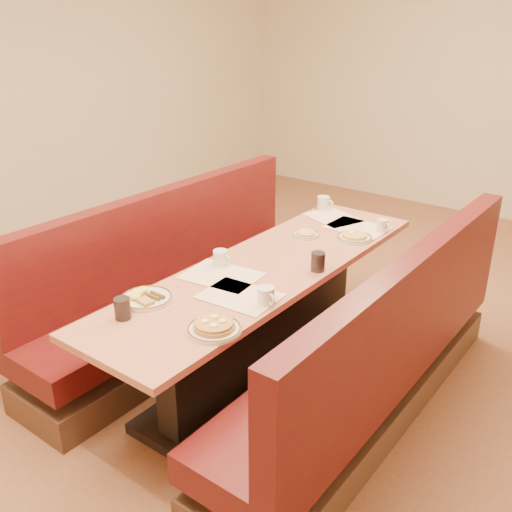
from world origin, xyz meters
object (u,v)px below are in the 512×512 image
Objects in this scene: soda_tumbler_mid at (318,262)px; booth_left at (181,291)px; eggs_plate at (146,297)px; coffee_mug_c at (382,225)px; coffee_mug_d at (324,203)px; soda_tumbler_near at (122,308)px; pancake_plate at (214,327)px; coffee_mug_b at (221,258)px; diner_table at (267,321)px; coffee_mug_a at (266,296)px; booth_right at (375,363)px.

booth_left is at bearing -173.20° from soda_tumbler_mid.
coffee_mug_c is at bearing 72.61° from eggs_plate.
coffee_mug_d is 1.23× the size of soda_tumbler_near.
coffee_mug_b reaches higher than pancake_plate.
diner_table is 0.52m from soda_tumbler_mid.
coffee_mug_a is at bearing -88.85° from soda_tumbler_mid.
booth_right is at bearing 0.00° from diner_table.
booth_right is 0.74m from coffee_mug_a.
coffee_mug_b is (0.51, -0.16, 0.44)m from booth_left.
eggs_plate is at bearing -91.44° from coffee_mug_d.
booth_left is 9.16× the size of eggs_plate.
coffee_mug_c is at bearing 89.31° from soda_tumbler_mid.
soda_tumbler_near reaches higher than coffee_mug_c.
coffee_mug_b is 1.26m from coffee_mug_d.
coffee_mug_d is at bearing 132.51° from booth_right.
soda_tumbler_near reaches higher than eggs_plate.
coffee_mug_d is at bearing 90.98° from eggs_plate.
coffee_mug_a is at bearing -138.34° from booth_right.
booth_left is 23.42× the size of coffee_mug_c.
diner_table is 20.16× the size of coffee_mug_a.
booth_right is at bearing 10.02° from coffee_mug_b.
booth_right is at bearing 37.16° from eggs_plate.
eggs_plate is (0.49, -0.74, 0.41)m from booth_left.
soda_tumbler_mid is at bearing 6.80° from booth_left.
coffee_mug_a is 0.56m from coffee_mug_b.
booth_left and booth_right have the same top height.
soda_tumbler_mid reaches higher than eggs_plate.
coffee_mug_c is at bearing 65.84° from coffee_mug_b.
soda_tumbler_near is 1.16m from soda_tumbler_mid.
booth_right reaches higher than diner_table.
soda_tumbler_mid is at bearing 30.00° from coffee_mug_b.
eggs_plate is 1.84m from coffee_mug_d.
booth_right reaches higher than soda_tumbler_mid.
eggs_plate is 2.56× the size of coffee_mug_c.
eggs_plate is at bearing -142.84° from booth_right.
pancake_plate is 0.88m from soda_tumbler_mid.
eggs_plate is at bearing -108.28° from diner_table.
coffee_mug_d reaches higher than coffee_mug_c.
diner_table is at bearing -156.29° from soda_tumbler_mid.
diner_table is 1.07m from coffee_mug_c.
coffee_mug_d is 1.19× the size of soda_tumbler_mid.
booth_right is 23.42× the size of coffee_mug_c.
eggs_plate is (-0.24, -0.74, 0.39)m from diner_table.
diner_table is at bearing 180.00° from booth_right.
booth_right is 22.10× the size of soda_tumbler_mid.
pancake_plate is at bearing 22.10° from soda_tumbler_near.
soda_tumbler_near reaches higher than coffee_mug_d.
coffee_mug_a is 1.01× the size of coffee_mug_b.
booth_right is at bearing 62.27° from coffee_mug_a.
eggs_plate reaches higher than diner_table.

